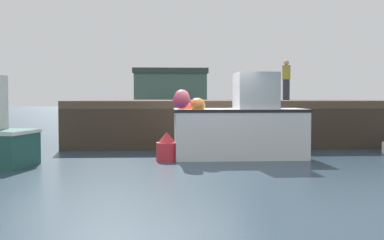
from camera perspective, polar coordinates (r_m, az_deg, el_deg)
ground at (r=13.07m, az=2.16°, el=-5.03°), size 120.00×160.00×0.10m
pier at (r=18.90m, az=5.08°, el=1.63°), size 12.30×8.07×1.60m
fishing_boat_near_right at (r=13.42m, az=5.83°, el=-0.61°), size 3.76×1.71×2.42m
dockworker at (r=20.35m, az=11.32°, el=4.76°), size 0.34×0.34×1.69m
warehouse at (r=47.51m, az=-2.64°, el=3.42°), size 7.15×6.52×4.50m
mooring_buoy_foreground at (r=12.84m, az=-3.08°, el=-3.36°), size 0.57×0.57×0.78m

